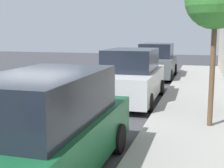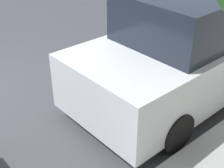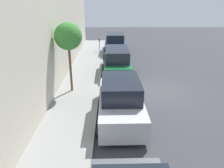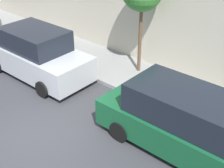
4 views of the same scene
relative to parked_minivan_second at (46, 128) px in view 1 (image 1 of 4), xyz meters
name	(u,v)px [view 1 (image 1 of 4)]	position (x,y,z in m)	size (l,w,h in m)	color
ground_plane	(33,118)	(-2.33, 3.48, -0.92)	(60.00, 60.00, 0.00)	#38383D
sidewalk	(193,129)	(2.43, 3.48, -0.85)	(2.53, 32.00, 0.15)	gray
parked_minivan_second	(46,128)	(0.00, 0.00, 0.00)	(2.02, 4.92, 1.90)	#14512D
parked_suv_third	(131,77)	(0.03, 6.66, 0.01)	(2.08, 4.83, 1.98)	#B7BABF
parked_suv_fourth	(157,62)	(0.04, 13.29, 0.01)	(2.08, 4.84, 1.98)	#4C5156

